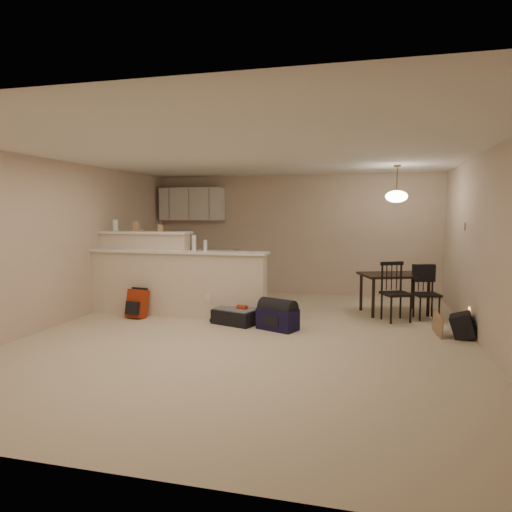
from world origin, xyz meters
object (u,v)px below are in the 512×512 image
(dining_table, at_px, (394,279))
(black_daypack, at_px, (463,326))
(pendant_lamp, at_px, (396,196))
(red_backpack, at_px, (137,304))
(suitcase, at_px, (236,317))
(navy_duffel, at_px, (278,319))
(dining_chair_far, at_px, (427,293))
(dining_chair_near, at_px, (396,292))

(dining_table, relative_size, black_daypack, 3.43)
(pendant_lamp, relative_size, red_backpack, 1.34)
(pendant_lamp, xyz_separation_m, red_backpack, (-4.08, -1.36, -1.76))
(suitcase, height_order, navy_duffel, navy_duffel)
(navy_duffel, xyz_separation_m, black_daypack, (2.55, 0.19, 0.01))
(suitcase, xyz_separation_m, navy_duffel, (0.70, -0.19, 0.05))
(dining_chair_far, height_order, suitcase, dining_chair_far)
(red_backpack, xyz_separation_m, navy_duffel, (2.38, -0.19, -0.07))
(pendant_lamp, bearing_deg, dining_chair_far, -32.91)
(dining_chair_near, xyz_separation_m, red_backpack, (-4.08, -0.77, -0.23))
(red_backpack, relative_size, navy_duffel, 0.80)
(dining_table, xyz_separation_m, suitcase, (-2.40, -1.36, -0.49))
(dining_chair_far, xyz_separation_m, navy_duffel, (-2.19, -1.23, -0.27))
(dining_chair_far, relative_size, black_daypack, 2.30)
(dining_chair_near, relative_size, dining_chair_far, 1.09)
(pendant_lamp, distance_m, red_backpack, 4.64)
(dining_table, height_order, black_daypack, dining_table)
(dining_table, bearing_deg, dining_chair_far, -53.52)
(dining_chair_far, distance_m, black_daypack, 1.13)
(red_backpack, relative_size, black_daypack, 1.24)
(dining_table, bearing_deg, pendant_lamp, 159.39)
(dining_table, distance_m, dining_chair_far, 0.61)
(red_backpack, bearing_deg, dining_chair_far, 22.02)
(red_backpack, height_order, black_daypack, red_backpack)
(pendant_lamp, height_order, navy_duffel, pendant_lamp)
(pendant_lamp, xyz_separation_m, black_daypack, (0.85, -1.36, -1.83))
(pendant_lamp, distance_m, black_daypack, 2.43)
(navy_duffel, bearing_deg, suitcase, -173.06)
(dining_chair_near, height_order, suitcase, dining_chair_near)
(dining_chair_far, distance_m, navy_duffel, 2.53)
(dining_chair_far, bearing_deg, red_backpack, 177.72)
(suitcase, bearing_deg, dining_chair_near, 35.86)
(black_daypack, bearing_deg, dining_chair_far, 31.07)
(dining_table, distance_m, navy_duffel, 2.34)
(navy_duffel, distance_m, black_daypack, 2.56)
(dining_table, relative_size, red_backpack, 2.76)
(dining_chair_far, distance_m, red_backpack, 4.69)
(dining_chair_far, xyz_separation_m, black_daypack, (0.36, -1.04, -0.26))
(suitcase, height_order, red_backpack, red_backpack)
(dining_chair_far, relative_size, red_backpack, 1.85)
(dining_chair_near, height_order, red_backpack, dining_chair_near)
(dining_table, height_order, pendant_lamp, pendant_lamp)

